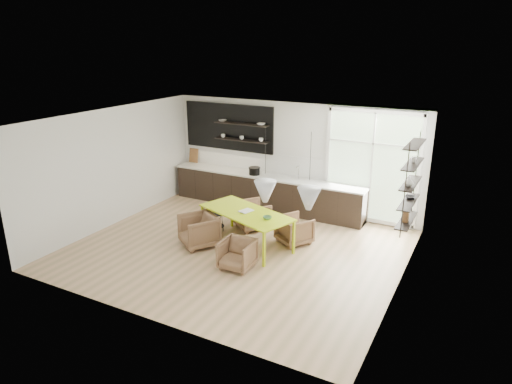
{
  "coord_description": "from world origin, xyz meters",
  "views": [
    {
      "loc": [
        4.68,
        -7.96,
        4.43
      ],
      "look_at": [
        0.17,
        0.6,
        1.19
      ],
      "focal_mm": 32.0,
      "sensor_mm": 36.0,
      "label": 1
    }
  ],
  "objects_px": {
    "wire_stool": "(217,220)",
    "armchair_front_left": "(199,231)",
    "armchair_back_left": "(253,215)",
    "armchair_front_right": "(237,254)",
    "dining_table": "(246,214)",
    "armchair_back_right": "(294,230)"
  },
  "relations": [
    {
      "from": "dining_table",
      "to": "armchair_back_right",
      "type": "xyz_separation_m",
      "value": [
        0.92,
        0.61,
        -0.43
      ]
    },
    {
      "from": "armchair_back_right",
      "to": "armchair_front_right",
      "type": "relative_size",
      "value": 1.05
    },
    {
      "from": "dining_table",
      "to": "armchair_back_left",
      "type": "height_order",
      "value": "dining_table"
    },
    {
      "from": "armchair_back_left",
      "to": "armchair_front_right",
      "type": "xyz_separation_m",
      "value": [
        0.7,
        -1.98,
        -0.04
      ]
    },
    {
      "from": "dining_table",
      "to": "wire_stool",
      "type": "relative_size",
      "value": 5.26
    },
    {
      "from": "armchair_front_left",
      "to": "armchair_back_left",
      "type": "bearing_deg",
      "value": 102.14
    },
    {
      "from": "armchair_back_left",
      "to": "armchair_front_right",
      "type": "height_order",
      "value": "armchair_back_left"
    },
    {
      "from": "armchair_front_right",
      "to": "wire_stool",
      "type": "height_order",
      "value": "armchair_front_right"
    },
    {
      "from": "armchair_front_left",
      "to": "wire_stool",
      "type": "xyz_separation_m",
      "value": [
        -0.09,
        0.89,
        -0.07
      ]
    },
    {
      "from": "armchair_back_right",
      "to": "armchair_back_left",
      "type": "bearing_deg",
      "value": 18.09
    },
    {
      "from": "wire_stool",
      "to": "armchair_back_right",
      "type": "bearing_deg",
      "value": 7.29
    },
    {
      "from": "armchair_back_left",
      "to": "dining_table",
      "type": "bearing_deg",
      "value": 146.84
    },
    {
      "from": "armchair_front_left",
      "to": "wire_stool",
      "type": "bearing_deg",
      "value": 130.38
    },
    {
      "from": "dining_table",
      "to": "armchair_back_left",
      "type": "xyz_separation_m",
      "value": [
        -0.33,
        0.93,
        -0.4
      ]
    },
    {
      "from": "dining_table",
      "to": "armchair_back_left",
      "type": "bearing_deg",
      "value": 129.16
    },
    {
      "from": "armchair_back_left",
      "to": "armchair_front_right",
      "type": "relative_size",
      "value": 1.13
    },
    {
      "from": "armchair_front_left",
      "to": "wire_stool",
      "type": "relative_size",
      "value": 1.73
    },
    {
      "from": "dining_table",
      "to": "armchair_front_right",
      "type": "height_order",
      "value": "dining_table"
    },
    {
      "from": "dining_table",
      "to": "armchair_back_right",
      "type": "height_order",
      "value": "dining_table"
    },
    {
      "from": "wire_stool",
      "to": "armchair_front_left",
      "type": "bearing_deg",
      "value": -84.07
    },
    {
      "from": "dining_table",
      "to": "wire_stool",
      "type": "height_order",
      "value": "dining_table"
    },
    {
      "from": "armchair_front_left",
      "to": "armchair_front_right",
      "type": "distance_m",
      "value": 1.41
    }
  ]
}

